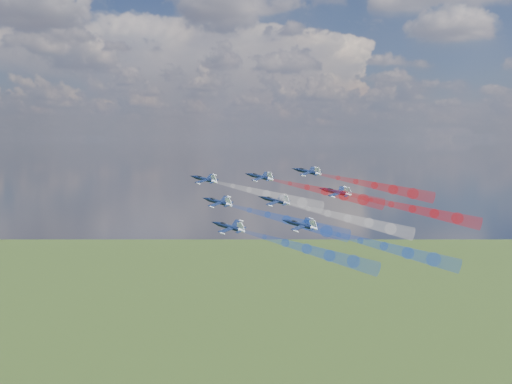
# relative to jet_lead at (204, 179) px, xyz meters

# --- Properties ---
(jet_lead) EXTENTS (13.96, 12.97, 7.02)m
(jet_lead) POSITION_rel_jet_lead_xyz_m (0.00, 0.00, 0.00)
(jet_lead) COLOR black
(trail_lead) EXTENTS (35.23, 18.32, 10.25)m
(trail_lead) POSITION_rel_jet_lead_xyz_m (21.31, -8.81, -3.61)
(trail_lead) COLOR silver
(jet_inner_left) EXTENTS (13.96, 12.97, 7.02)m
(jet_inner_left) POSITION_rel_jet_lead_xyz_m (7.56, -13.48, -5.72)
(jet_inner_left) COLOR black
(trail_inner_left) EXTENTS (35.23, 18.32, 10.25)m
(trail_inner_left) POSITION_rel_jet_lead_xyz_m (28.87, -22.29, -9.32)
(trail_inner_left) COLOR blue
(jet_inner_right) EXTENTS (13.96, 12.97, 7.02)m
(jet_inner_right) POSITION_rel_jet_lead_xyz_m (17.36, 4.57, 0.64)
(jet_inner_right) COLOR black
(trail_inner_right) EXTENTS (35.23, 18.32, 10.25)m
(trail_inner_right) POSITION_rel_jet_lead_xyz_m (38.67, -4.25, -2.97)
(trail_inner_right) COLOR red
(jet_outer_left) EXTENTS (13.96, 12.97, 7.02)m
(jet_outer_left) POSITION_rel_jet_lead_xyz_m (14.34, -30.00, -10.48)
(jet_outer_left) COLOR black
(trail_outer_left) EXTENTS (35.23, 18.32, 10.25)m
(trail_outer_left) POSITION_rel_jet_lead_xyz_m (35.65, -38.82, -14.09)
(trail_outer_left) COLOR blue
(jet_center_third) EXTENTS (13.96, 12.97, 7.02)m
(jet_center_third) POSITION_rel_jet_lead_xyz_m (24.20, -10.57, -5.31)
(jet_center_third) COLOR black
(trail_center_third) EXTENTS (35.23, 18.32, 10.25)m
(trail_center_third) POSITION_rel_jet_lead_xyz_m (45.51, -19.38, -8.92)
(trail_center_third) COLOR silver
(jet_outer_right) EXTENTS (13.96, 12.97, 7.02)m
(jet_outer_right) POSITION_rel_jet_lead_xyz_m (32.24, 10.78, 2.13)
(jet_outer_right) COLOR black
(trail_outer_right) EXTENTS (35.23, 18.32, 10.25)m
(trail_outer_right) POSITION_rel_jet_lead_xyz_m (53.55, 1.96, -1.48)
(trail_outer_right) COLOR red
(jet_rear_left) EXTENTS (13.96, 12.97, 7.02)m
(jet_rear_left) POSITION_rel_jet_lead_xyz_m (33.07, -26.04, -10.04)
(jet_rear_left) COLOR black
(trail_rear_left) EXTENTS (35.23, 18.32, 10.25)m
(trail_rear_left) POSITION_rel_jet_lead_xyz_m (54.38, -34.85, -13.64)
(trail_rear_left) COLOR blue
(jet_rear_right) EXTENTS (13.96, 12.97, 7.02)m
(jet_rear_right) POSITION_rel_jet_lead_xyz_m (42.04, -5.36, -3.01)
(jet_rear_right) COLOR black
(trail_rear_right) EXTENTS (35.23, 18.32, 10.25)m
(trail_rear_right) POSITION_rel_jet_lead_xyz_m (63.36, -14.17, -6.62)
(trail_rear_right) COLOR red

